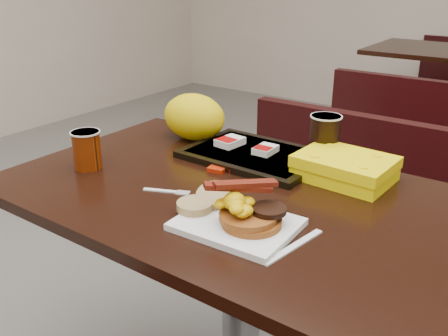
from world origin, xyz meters
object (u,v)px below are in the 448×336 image
Objects in this scene: coffee_cup_far at (325,135)px; knife at (293,247)px; tray at (255,155)px; hashbrown_sleeve_left at (230,142)px; clamshell at (345,168)px; table_near at (241,321)px; bench_near_n at (344,223)px; fork at (160,190)px; pancake_stack at (252,219)px; paper_bag at (194,117)px; coffee_cup_near at (87,150)px; bench_far_s at (429,138)px; platter at (237,224)px; hashbrown_sleeve_right at (265,150)px.

knife is at bearing -71.63° from coffee_cup_far.
hashbrown_sleeve_left reaches higher than tray.
tray is 1.64× the size of clamshell.
bench_near_n is at bearing 90.00° from table_near.
fork is (-0.17, -0.80, 0.39)m from bench_near_n.
tray is (-0.22, 0.35, -0.02)m from pancake_stack.
table_near is 9.73× the size of pancake_stack.
coffee_cup_far is (0.06, -0.39, 0.46)m from bench_near_n.
paper_bag reaches higher than hashbrown_sleeve_left.
coffee_cup_near is (-0.43, -0.11, 0.43)m from table_near.
paper_bag is at bearing 77.18° from coffee_cup_near.
table_near is at bearing 13.92° from coffee_cup_near.
coffee_cup_near is at bearing -166.08° from table_near.
pancake_stack is 1.57× the size of hashbrown_sleeve_left.
clamshell is (0.16, 0.22, 0.41)m from table_near.
coffee_cup_near is 0.64m from coffee_cup_far.
bench_near_n is 0.66m from clamshell.
pancake_stack is at bearing -86.85° from bench_far_s.
pancake_stack is 0.47m from hashbrown_sleeve_left.
fork is (0.26, 0.00, -0.05)m from coffee_cup_near.
coffee_cup_near is 0.67m from clamshell.
coffee_cup_far is (-0.05, 0.45, 0.05)m from pancake_stack.
coffee_cup_near is 0.92× the size of coffee_cup_far.
paper_bag is at bearing 135.01° from platter.
paper_bag reaches higher than table_near.
knife is at bearing -78.79° from clamshell.
platter is 0.46m from hashbrown_sleeve_left.
hashbrown_sleeve_right is at bearing -99.13° from bench_near_n.
paper_bag is at bearing -115.97° from knife.
knife is 0.49m from coffee_cup_far.
pancake_stack is 1.11× the size of coffee_cup_far.
coffee_cup_near is at bearing -119.03° from hashbrown_sleeve_left.
paper_bag is (-0.35, -0.45, 0.46)m from bench_near_n.
coffee_cup_far is at bearing 89.95° from platter.
bench_near_n is 2.66× the size of tray.
hashbrown_sleeve_right is 0.27m from paper_bag.
coffee_cup_near reaches higher than hashbrown_sleeve_left.
clamshell is (0.16, -0.48, 0.42)m from bench_near_n.
platter reaches higher than fork.
bench_near_n is at bearing 62.12° from coffee_cup_near.
clamshell is (0.33, 0.33, 0.03)m from fork.
clamshell reaches higher than bench_far_s.
pancake_stack reaches higher than fork.
table_near is 17.27× the size of hashbrown_sleeve_right.
pancake_stack is 1.08× the size of fork.
knife is at bearing -75.85° from bench_near_n.
hashbrown_sleeve_right reaches higher than knife.
knife is 0.75× the size of clamshell.
knife is 2.20× the size of hashbrown_sleeve_left.
clamshell is at bearing -84.53° from bench_far_s.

